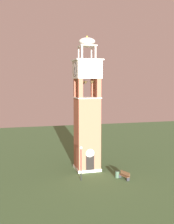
% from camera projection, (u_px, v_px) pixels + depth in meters
% --- Properties ---
extents(ground, '(80.00, 80.00, 0.00)m').
position_uv_depth(ground, '(87.00, 169.00, 39.12)').
color(ground, '#476B3D').
extents(clock_tower, '(3.56, 3.56, 17.64)m').
position_uv_depth(clock_tower, '(87.00, 116.00, 38.38)').
color(clock_tower, '#AD5B42').
rests_on(clock_tower, ground).
extents(park_bench, '(0.97, 1.65, 0.95)m').
position_uv_depth(park_bench, '(124.00, 175.00, 35.04)').
color(park_bench, brown).
rests_on(park_bench, ground).
extents(lamp_post, '(0.36, 0.36, 4.14)m').
position_uv_depth(lamp_post, '(81.00, 157.00, 34.40)').
color(lamp_post, black).
rests_on(lamp_post, ground).
extents(trash_bin, '(0.52, 0.52, 0.80)m').
position_uv_depth(trash_bin, '(117.00, 174.00, 35.65)').
color(trash_bin, '#38513D').
rests_on(trash_bin, ground).
extents(shrub_near_entry, '(0.84, 0.84, 0.82)m').
position_uv_depth(shrub_near_entry, '(78.00, 161.00, 41.45)').
color(shrub_near_entry, '#234C28').
rests_on(shrub_near_entry, ground).
extents(shrub_left_of_tower, '(0.97, 0.97, 0.84)m').
position_uv_depth(shrub_left_of_tower, '(81.00, 161.00, 41.44)').
color(shrub_left_of_tower, '#234C28').
rests_on(shrub_left_of_tower, ground).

